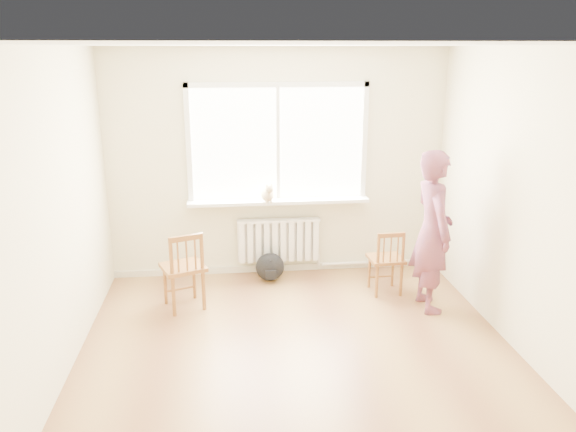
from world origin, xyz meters
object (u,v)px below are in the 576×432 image
object	(u,v)px
person	(432,231)
chair_left	(184,271)
chair_right	(387,262)
backpack	(270,267)
cat	(268,194)

from	to	relation	value
person	chair_left	bearing A→B (deg)	82.91
chair_left	chair_right	world-z (taller)	chair_left
chair_right	chair_left	bearing A→B (deg)	0.99
person	backpack	size ratio (longest dim) A/B	4.98
cat	backpack	world-z (taller)	cat
person	backpack	distance (m)	1.98
chair_left	chair_right	size ratio (longest dim) A/B	1.14
chair_left	chair_right	xyz separation A→B (m)	(2.23, 0.15, -0.05)
chair_right	cat	distance (m)	1.58
person	chair_right	bearing A→B (deg)	39.91
person	backpack	xyz separation A→B (m)	(-1.63, 0.90, -0.68)
chair_left	person	size ratio (longest dim) A/B	0.50
chair_left	backpack	size ratio (longest dim) A/B	2.51
chair_left	person	world-z (taller)	person
cat	person	bearing A→B (deg)	-38.70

